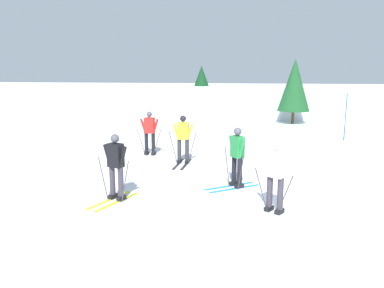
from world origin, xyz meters
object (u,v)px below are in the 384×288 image
skier_red (150,132)px  skier_yellow (183,138)px  trail_marker_pole (346,117)px  conifer_far_left (201,87)px  skier_black (116,165)px  skier_white (275,175)px  conifer_far_right (294,85)px  skier_green (237,156)px

skier_red → skier_yellow: size_ratio=1.00×
trail_marker_pole → skier_yellow: bearing=-141.3°
trail_marker_pole → conifer_far_left: conifer_far_left is taller
skier_red → conifer_far_left: size_ratio=0.49×
skier_black → conifer_far_left: (0.13, 18.20, 1.10)m
skier_white → conifer_far_left: conifer_far_left is taller
skier_yellow → skier_white: bearing=-57.1°
skier_red → skier_black: same height
skier_white → skier_black: 3.95m
skier_white → conifer_far_left: bearing=101.6°
skier_yellow → trail_marker_pole: trail_marker_pole is taller
skier_white → trail_marker_pole: trail_marker_pole is taller
conifer_far_left → conifer_far_right: bearing=-29.3°
conifer_far_right → skier_green: bearing=-103.1°
skier_yellow → skier_black: same height
skier_red → conifer_far_right: (6.53, 9.69, 1.42)m
skier_green → trail_marker_pole: 9.33m
trail_marker_pole → conifer_far_right: (-1.73, 5.37, 1.24)m
skier_white → conifer_far_right: 15.44m
skier_yellow → conifer_far_right: bearing=65.0°
skier_yellow → skier_black: (-1.07, -4.04, -0.00)m
skier_yellow → conifer_far_left: (-0.95, 14.16, 1.10)m
skier_yellow → skier_black: 4.18m
skier_green → skier_black: same height
skier_white → skier_yellow: same height
skier_red → skier_yellow: (1.49, -1.12, 0.00)m
skier_green → skier_red: bearing=133.1°
skier_black → trail_marker_pole: bearing=50.4°
skier_white → skier_red: size_ratio=1.00×
skier_green → trail_marker_pole: size_ratio=0.78×
skier_red → skier_yellow: same height
skier_white → skier_black: size_ratio=1.00×
trail_marker_pole → conifer_far_right: 5.78m
skier_red → conifer_far_right: bearing=56.0°
skier_white → skier_black: (-3.93, 0.37, 0.00)m
skier_green → conifer_far_left: (-2.88, 16.70, 1.10)m
skier_red → skier_black: 5.17m
skier_red → skier_white: bearing=-51.9°
skier_red → skier_green: same height
trail_marker_pole → skier_black: bearing=-129.6°
skier_black → conifer_far_left: 18.23m
conifer_far_right → skier_yellow: bearing=-115.0°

